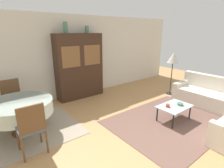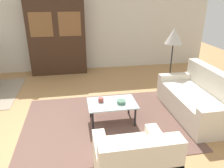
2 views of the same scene
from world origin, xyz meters
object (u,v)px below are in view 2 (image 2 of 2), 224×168
Objects in this scene: coffee_table at (112,105)px; floor_lamp at (174,38)px; bowl at (121,102)px; cup at (101,100)px; couch at (199,100)px; display_cabinet at (57,37)px; armchair at (133,165)px.

coffee_table is 0.58× the size of floor_lamp.
bowl reaches higher than coffee_table.
cup is at bearing -147.86° from floor_lamp.
couch is 1.18× the size of floor_lamp.
cup is (0.85, -2.89, -0.63)m from display_cabinet.
couch is 4.10m from display_cabinet.
floor_lamp is at bearing 36.62° from coffee_table.
bowl is (-1.53, -0.05, 0.11)m from couch.
cup is at bearing 159.96° from bowl.
couch reaches higher than cup.
cup is (-1.87, 0.08, 0.12)m from couch.
coffee_table is at bearing 159.78° from bowl.
floor_lamp is 2.12m from bowl.
cup is (-0.19, 0.07, 0.08)m from coffee_table.
floor_lamp is 2.30m from cup.
display_cabinet reaches higher than coffee_table.
display_cabinet reaches higher than bowl.
armchair is 5.89× the size of bowl.
armchair is at bearing -83.21° from cup.
display_cabinet is at bearing 42.54° from couch.
floor_lamp is (-0.05, 1.22, 0.94)m from couch.
armchair reaches higher than coffee_table.
cup is 0.64× the size of bowl.
couch is at bearing 40.65° from armchair.
floor_lamp is 15.56× the size of cup.
couch is at bearing -2.37° from cup.
display_cabinet is (-2.72, 2.97, 0.75)m from couch.
display_cabinet is at bearing 109.34° from coffee_table.
armchair is at bearing -76.87° from display_cabinet.
display_cabinet reaches higher than floor_lamp.
armchair is 9.21× the size of cup.
bowl is (0.16, 1.41, 0.11)m from armchair.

